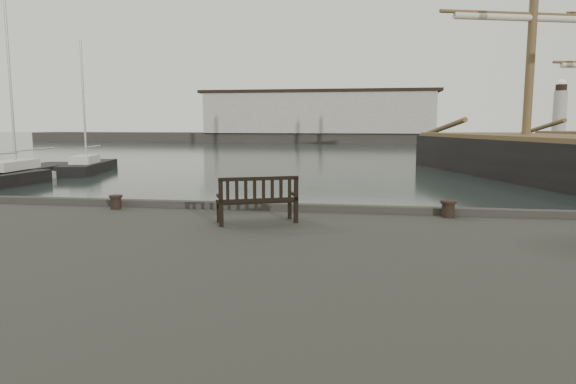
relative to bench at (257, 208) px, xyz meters
name	(u,v)px	position (x,y,z in m)	size (l,w,h in m)	color
ground	(252,264)	(-0.62, 1.97, -1.90)	(400.00, 400.00, 0.00)	black
breakwater	(335,122)	(-5.17, 93.97, 2.40)	(140.00, 9.50, 12.20)	#383530
bench	(257,208)	(0.00, 0.00, 0.00)	(1.94, 1.33, 1.06)	black
bollard_left	(116,202)	(-4.20, 1.29, -0.15)	(0.36, 0.36, 0.37)	black
bollard_right	(448,209)	(4.47, 1.47, -0.13)	(0.39, 0.39, 0.41)	black
yacht_b	(22,176)	(-21.34, 20.40, -1.65)	(4.01, 12.52, 15.94)	black
yacht_d	(89,170)	(-19.66, 26.05, -1.66)	(4.10, 8.77, 10.82)	black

